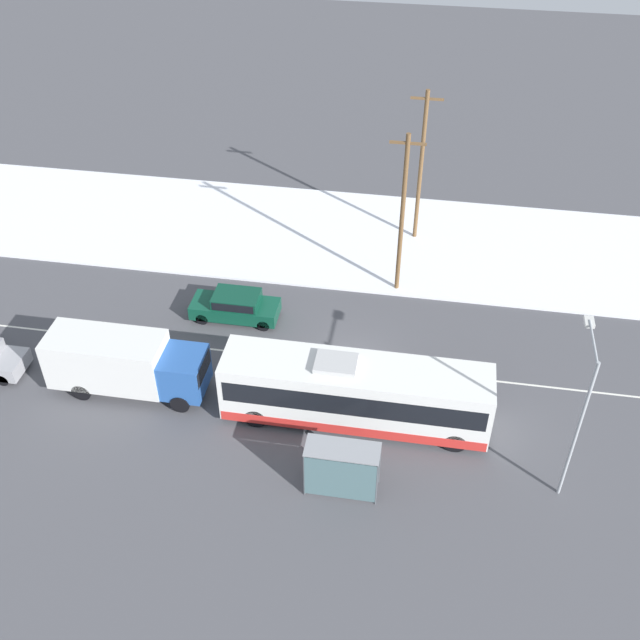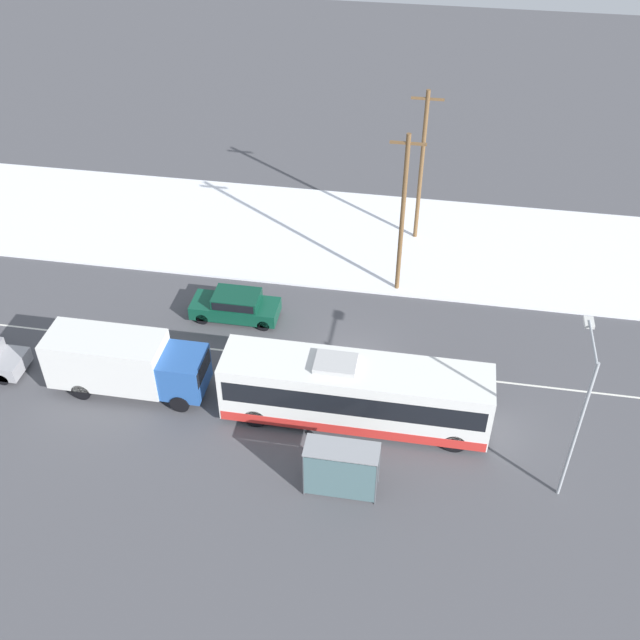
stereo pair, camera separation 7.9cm
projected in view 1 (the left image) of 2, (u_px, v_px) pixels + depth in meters
name	position (u px, v px, depth m)	size (l,w,h in m)	color
ground_plane	(351.00, 365.00, 36.59)	(120.00, 120.00, 0.00)	#4C4C51
snow_lot	(376.00, 240.00, 45.25)	(80.00, 10.73, 0.12)	white
lane_marking_center	(351.00, 365.00, 36.59)	(60.00, 0.12, 0.00)	silver
city_bus	(355.00, 393.00, 32.77)	(11.76, 2.57, 3.34)	white
box_truck	(124.00, 362.00, 34.30)	(7.31, 2.30, 2.95)	silver
sedan_car	(236.00, 305.00, 38.97)	(4.56, 1.80, 1.52)	#0F4733
pedestrian_at_stop	(364.00, 456.00, 30.63)	(0.66, 0.29, 1.83)	#23232D
bus_shelter	(341.00, 466.00, 29.48)	(2.98, 1.20, 2.40)	gray
streetlamp	(581.00, 403.00, 28.16)	(0.36, 2.93, 7.14)	#9EA3A8
utility_pole_roadside	(402.00, 214.00, 38.44)	(1.80, 0.24, 9.23)	brown
utility_pole_snowlot	(421.00, 166.00, 42.54)	(1.80, 0.24, 9.28)	brown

